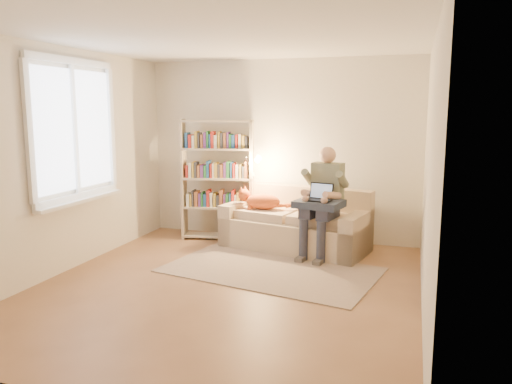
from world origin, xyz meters
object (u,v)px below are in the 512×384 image
(sofa, at_px, (296,227))
(cat, at_px, (261,201))
(person, at_px, (323,196))
(bookshelf, at_px, (218,174))
(laptop, at_px, (319,196))

(sofa, xyz_separation_m, cat, (-0.49, -0.02, 0.34))
(sofa, relative_size, person, 1.47)
(sofa, bearing_deg, cat, -165.28)
(sofa, bearing_deg, bookshelf, -175.50)
(sofa, distance_m, cat, 0.60)
(person, relative_size, laptop, 4.00)
(sofa, relative_size, laptop, 5.87)
(sofa, height_order, laptop, laptop)
(cat, relative_size, bookshelf, 0.43)
(bookshelf, bearing_deg, cat, -26.19)
(cat, bearing_deg, laptop, -9.39)
(laptop, bearing_deg, cat, 170.61)
(laptop, relative_size, bookshelf, 0.20)
(sofa, relative_size, bookshelf, 1.18)
(person, xyz_separation_m, laptop, (-0.03, -0.12, 0.01))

